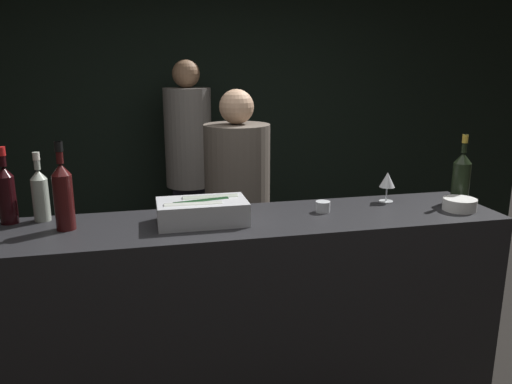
# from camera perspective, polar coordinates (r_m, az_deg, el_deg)

# --- Properties ---
(wall_back_chalkboard) EXTENTS (6.40, 0.06, 2.80)m
(wall_back_chalkboard) POSITION_cam_1_polar(r_m,az_deg,el_deg) (4.36, -6.42, 9.36)
(wall_back_chalkboard) COLOR black
(wall_back_chalkboard) RESTS_ON ground_plane
(bar_counter) EXTENTS (2.30, 0.52, 1.09)m
(bar_counter) POSITION_cam_1_polar(r_m,az_deg,el_deg) (2.51, 0.14, -15.02)
(bar_counter) COLOR black
(bar_counter) RESTS_ON ground_plane
(ice_bin_with_bottles) EXTENTS (0.39, 0.23, 0.11)m
(ice_bin_with_bottles) POSITION_cam_1_polar(r_m,az_deg,el_deg) (2.23, -6.17, -2.08)
(ice_bin_with_bottles) COLOR #B7BABF
(ice_bin_with_bottles) RESTS_ON bar_counter
(bowl_white) EXTENTS (0.16, 0.16, 0.06)m
(bowl_white) POSITION_cam_1_polar(r_m,az_deg,el_deg) (2.61, 22.25, -1.27)
(bowl_white) COLOR white
(bowl_white) RESTS_ON bar_counter
(wine_glass) EXTENTS (0.08, 0.08, 0.15)m
(wine_glass) POSITION_cam_1_polar(r_m,az_deg,el_deg) (2.63, 14.78, 1.26)
(wine_glass) COLOR silver
(wine_glass) RESTS_ON bar_counter
(candle_votive) EXTENTS (0.07, 0.07, 0.05)m
(candle_votive) POSITION_cam_1_polar(r_m,az_deg,el_deg) (2.41, 7.65, -1.66)
(candle_votive) COLOR silver
(candle_votive) RESTS_ON bar_counter
(red_wine_bottle_black_foil) EXTENTS (0.08, 0.08, 0.38)m
(red_wine_bottle_black_foil) POSITION_cam_1_polar(r_m,az_deg,el_deg) (2.25, -21.17, -0.23)
(red_wine_bottle_black_foil) COLOR #380F0F
(red_wine_bottle_black_foil) RESTS_ON bar_counter
(white_wine_bottle) EXTENTS (0.07, 0.07, 0.31)m
(white_wine_bottle) POSITION_cam_1_polar(r_m,az_deg,el_deg) (2.43, -23.44, -0.11)
(white_wine_bottle) COLOR #9EA899
(white_wine_bottle) RESTS_ON bar_counter
(red_wine_bottle_tall) EXTENTS (0.08, 0.08, 0.34)m
(red_wine_bottle_tall) POSITION_cam_1_polar(r_m,az_deg,el_deg) (2.45, -26.64, -0.00)
(red_wine_bottle_tall) COLOR black
(red_wine_bottle_tall) RESTS_ON bar_counter
(champagne_bottle) EXTENTS (0.09, 0.09, 0.35)m
(champagne_bottle) POSITION_cam_1_polar(r_m,az_deg,el_deg) (2.74, 22.41, 1.70)
(champagne_bottle) COLOR black
(champagne_bottle) RESTS_ON bar_counter
(person_in_hoodie) EXTENTS (0.41, 0.41, 1.63)m
(person_in_hoodie) POSITION_cam_1_polar(r_m,az_deg,el_deg) (3.15, -2.13, -1.80)
(person_in_hoodie) COLOR black
(person_in_hoodie) RESTS_ON ground_plane
(person_blond_tee) EXTENTS (0.36, 0.36, 1.81)m
(person_blond_tee) POSITION_cam_1_polar(r_m,az_deg,el_deg) (3.97, -7.66, 3.21)
(person_blond_tee) COLOR black
(person_blond_tee) RESTS_ON ground_plane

